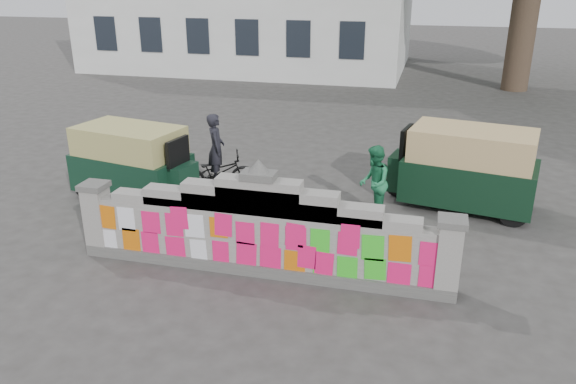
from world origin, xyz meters
name	(u,v)px	position (x,y,z in m)	size (l,w,h in m)	color
ground	(261,272)	(0.00, 0.00, 0.00)	(100.00, 100.00, 0.00)	#383533
parapet_wall	(260,232)	(0.00, -0.01, 0.75)	(6.48, 0.44, 2.01)	#4C4C49
cyclist_bike	(217,172)	(-2.06, 3.35, 0.47)	(0.62, 1.79, 0.94)	black
cyclist_rider	(217,159)	(-2.06, 3.35, 0.80)	(0.58, 0.38, 1.59)	black
pedestrian	(374,183)	(1.57, 2.74, 0.77)	(0.75, 0.58, 1.54)	#227D4D
rickshaw_left	(134,161)	(-3.74, 2.63, 0.83)	(2.99, 1.80, 1.61)	black
rickshaw_right	(466,167)	(3.39, 3.83, 0.90)	(3.22, 1.94, 1.73)	black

